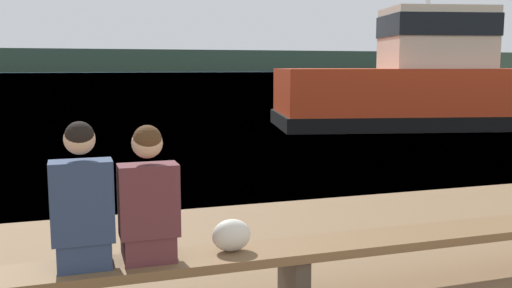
% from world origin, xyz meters
% --- Properties ---
extents(water_surface, '(240.00, 240.00, 0.00)m').
position_xyz_m(water_surface, '(0.00, 126.63, 0.00)').
color(water_surface, '#426B8E').
rests_on(water_surface, ground).
extents(far_shoreline, '(600.00, 12.00, 6.88)m').
position_xyz_m(far_shoreline, '(0.00, 184.19, 3.44)').
color(far_shoreline, '#2D3D2D').
rests_on(far_shoreline, ground).
extents(bench_main, '(8.64, 0.45, 0.44)m').
position_xyz_m(bench_main, '(-0.84, 3.59, 0.37)').
color(bench_main, brown).
rests_on(bench_main, ground).
extents(person_left, '(0.40, 0.40, 0.99)m').
position_xyz_m(person_left, '(-2.34, 3.60, 0.86)').
color(person_left, navy).
rests_on(person_left, bench_main).
extents(person_right, '(0.40, 0.40, 0.95)m').
position_xyz_m(person_right, '(-1.91, 3.60, 0.85)').
color(person_right, '#56282D').
rests_on(person_right, bench_main).
extents(shopping_bag, '(0.29, 0.18, 0.24)m').
position_xyz_m(shopping_bag, '(-1.32, 3.62, 0.56)').
color(shopping_bag, beige).
rests_on(shopping_bag, bench_main).
extents(tugboat_red, '(9.05, 5.28, 6.26)m').
position_xyz_m(tugboat_red, '(7.56, 14.27, 1.10)').
color(tugboat_red, red).
rests_on(tugboat_red, water_surface).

